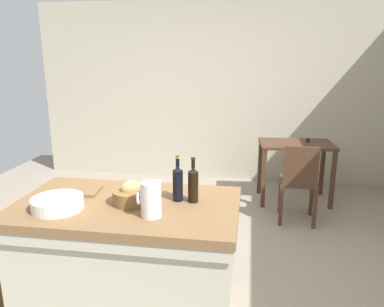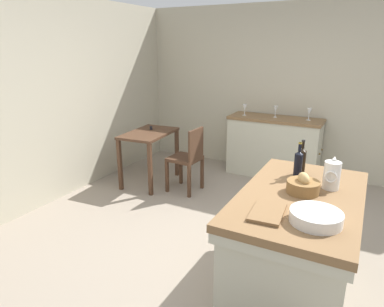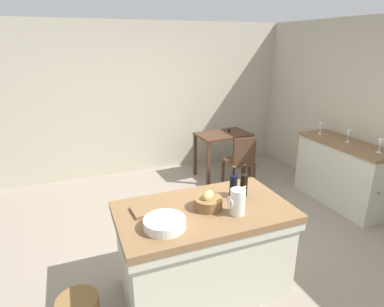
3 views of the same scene
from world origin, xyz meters
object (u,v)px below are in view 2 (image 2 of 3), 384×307
at_px(wooden_chair, 188,157).
at_px(wine_bottle_amber, 298,164).
at_px(pitcher, 332,175).
at_px(wash_bowl, 316,217).
at_px(side_cabinet, 273,147).
at_px(wine_glass_far_left, 309,112).
at_px(wine_bottle_dark, 302,160).
at_px(bread_basket, 303,186).
at_px(wine_glass_middle, 245,108).
at_px(wine_glass_left, 276,110).
at_px(cutting_board, 268,212).
at_px(writing_desk, 149,141).
at_px(island_table, 296,239).

bearing_deg(wooden_chair, wine_bottle_amber, -122.22).
xyz_separation_m(pitcher, wine_bottle_amber, (0.12, 0.29, 0.01)).
xyz_separation_m(wash_bowl, wine_bottle_amber, (0.76, 0.27, 0.09)).
bearing_deg(side_cabinet, wine_glass_far_left, -85.20).
relative_size(side_cabinet, wine_bottle_dark, 4.44).
bearing_deg(bread_basket, wine_glass_far_left, 9.08).
distance_m(wash_bowl, wine_glass_middle, 3.32).
relative_size(wooden_chair, wine_glass_left, 5.31).
bearing_deg(cutting_board, wine_bottle_amber, -2.82).
xyz_separation_m(bread_basket, wine_glass_middle, (2.48, 1.37, 0.12)).
bearing_deg(wine_glass_far_left, wine_bottle_amber, -172.33).
bearing_deg(writing_desk, wine_glass_left, -52.35).
bearing_deg(wooden_chair, island_table, -128.24).
relative_size(wooden_chair, wine_bottle_dark, 2.88).
relative_size(island_table, bread_basket, 6.11).
xyz_separation_m(cutting_board, wine_glass_middle, (2.96, 1.22, 0.17)).
relative_size(wine_bottle_amber, wine_glass_left, 1.87).
xyz_separation_m(cutting_board, wine_bottle_dark, (0.89, -0.05, 0.12)).
bearing_deg(cutting_board, wine_glass_left, 14.03).
bearing_deg(wine_bottle_amber, pitcher, -112.03).
relative_size(cutting_board, wine_bottle_amber, 1.07).
bearing_deg(wine_glass_left, writing_desk, 127.65).
bearing_deg(wine_glass_left, wash_bowl, -160.42).
height_order(side_cabinet, bread_basket, bread_basket).
bearing_deg(pitcher, wooden_chair, 59.18).
bearing_deg(wash_bowl, side_cabinet, 19.47).
bearing_deg(bread_basket, wine_bottle_amber, 19.02).
xyz_separation_m(island_table, bread_basket, (0.04, -0.00, 0.46)).
distance_m(wine_bottle_amber, wine_glass_middle, 2.52).
bearing_deg(wash_bowl, bread_basket, 20.40).
height_order(writing_desk, cutting_board, cutting_board).
distance_m(wash_bowl, wine_glass_left, 3.19).
height_order(wooden_chair, wine_glass_far_left, wine_glass_far_left).
bearing_deg(wooden_chair, pitcher, -120.82).
xyz_separation_m(side_cabinet, wine_glass_middle, (-0.04, 0.48, 0.58)).
bearing_deg(cutting_board, wooden_chair, 41.53).
distance_m(writing_desk, wine_glass_left, 1.97).
bearing_deg(wine_glass_far_left, side_cabinet, 94.80).
bearing_deg(island_table, wine_bottle_amber, 16.82).
bearing_deg(wine_glass_middle, cutting_board, -157.51).
xyz_separation_m(wooden_chair, pitcher, (-1.16, -1.94, 0.48)).
bearing_deg(writing_desk, wine_bottle_amber, -114.76).
xyz_separation_m(wooden_chair, bread_basket, (-1.35, -1.76, 0.42)).
bearing_deg(wine_bottle_dark, wash_bowl, -162.91).
xyz_separation_m(cutting_board, wine_glass_left, (3.03, 0.76, 0.17)).
bearing_deg(side_cabinet, pitcher, -155.45).
bearing_deg(wine_glass_middle, bread_basket, -151.15).
xyz_separation_m(side_cabinet, writing_desk, (-1.15, 1.54, 0.18)).
relative_size(pitcher, wine_glass_far_left, 1.51).
height_order(writing_desk, wine_bottle_dark, wine_bottle_dark).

